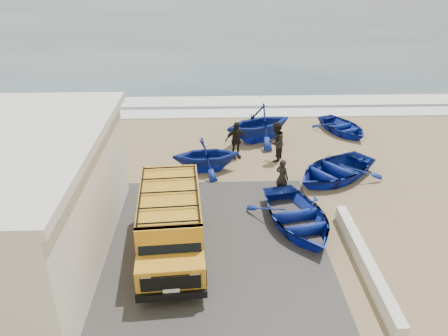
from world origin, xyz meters
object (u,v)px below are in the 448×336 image
object	(u,v)px
boat_far_right	(342,127)
boat_near_right	(334,170)
boat_far_left	(259,123)
parapet	(365,262)
boat_near_left	(297,216)
boat_mid_left	(206,155)
van	(171,222)
fisherman_middle	(276,142)
fisherman_front	(282,177)
fisherman_back	(236,140)

from	to	relation	value
boat_far_right	boat_near_right	bearing A→B (deg)	-131.55
boat_near_right	boat_far_left	xyz separation A→B (m)	(-2.97, 4.52, 0.56)
parapet	boat_far_left	world-z (taller)	boat_far_left
boat_near_left	boat_near_right	distance (m)	4.42
boat_near_left	boat_mid_left	distance (m)	5.84
boat_mid_left	boat_far_left	bearing A→B (deg)	-44.74
boat_near_left	boat_mid_left	size ratio (longest dim) A/B	1.40
boat_near_right	van	bearing A→B (deg)	-89.96
boat_mid_left	boat_near_right	bearing A→B (deg)	-106.17
boat_mid_left	fisherman_middle	size ratio (longest dim) A/B	1.57
van	fisherman_front	world-z (taller)	van
boat_far_right	van	bearing A→B (deg)	-152.45
boat_near_left	fisherman_back	size ratio (longest dim) A/B	2.30
boat_mid_left	boat_far_left	size ratio (longest dim) A/B	0.80
boat_far_right	fisherman_middle	world-z (taller)	fisherman_middle
van	boat_far_left	world-z (taller)	van
boat_near_right	boat_far_right	size ratio (longest dim) A/B	1.25
boat_near_left	fisherman_front	distance (m)	2.44
boat_far_right	fisherman_front	size ratio (longest dim) A/B	2.15
parapet	boat_near_left	bearing A→B (deg)	125.35
boat_near_right	fisherman_front	xyz separation A→B (m)	(-2.59, -1.33, 0.36)
boat_near_left	boat_far_left	distance (m)	8.29
boat_mid_left	fisherman_middle	world-z (taller)	fisherman_middle
boat_far_left	boat_near_right	bearing A→B (deg)	6.86
boat_far_right	fisherman_middle	distance (m)	5.51
boat_near_left	boat_far_right	world-z (taller)	boat_near_left
van	boat_near_left	world-z (taller)	van
parapet	boat_near_right	bearing A→B (deg)	84.46
parapet	van	distance (m)	6.48
boat_near_left	van	bearing A→B (deg)	-176.77
fisherman_front	fisherman_middle	size ratio (longest dim) A/B	0.83
boat_near_left	boat_near_right	xyz separation A→B (m)	(2.37, 3.73, 0.01)
van	boat_near_right	bearing A→B (deg)	31.87
boat_near_left	boat_near_right	size ratio (longest dim) A/B	0.99
parapet	fisherman_back	distance (m)	9.39
fisherman_middle	boat_near_right	bearing A→B (deg)	73.57
boat_far_left	boat_far_right	xyz separation A→B (m)	(4.85, 0.92, -0.65)
van	fisherman_back	world-z (taller)	van
boat_mid_left	boat_far_left	world-z (taller)	boat_far_left
van	boat_near_right	xyz separation A→B (m)	(6.91, 5.04, -0.74)
van	boat_far_right	distance (m)	13.70
van	fisherman_middle	size ratio (longest dim) A/B	2.71
boat_near_left	boat_far_right	bearing A→B (deg)	52.22
fisherman_front	boat_near_right	bearing A→B (deg)	-111.60
van	boat_mid_left	bearing A→B (deg)	74.98
parapet	fisherman_front	world-z (taller)	fisherman_front
parapet	boat_near_left	world-z (taller)	boat_near_left
boat_far_left	fisherman_middle	distance (m)	2.58
boat_near_right	fisherman_back	xyz separation A→B (m)	(-4.31, 2.38, 0.49)
boat_near_left	boat_near_right	world-z (taller)	boat_near_right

